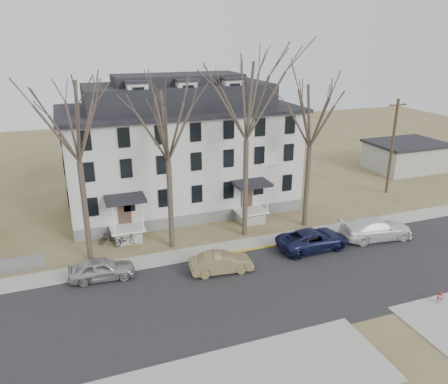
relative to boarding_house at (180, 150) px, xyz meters
name	(u,v)px	position (x,y,z in m)	size (l,w,h in m)	color
ground	(292,303)	(2.00, -17.95, -5.38)	(120.00, 120.00, 0.00)	olive
main_road	(277,286)	(2.00, -15.95, -5.38)	(120.00, 10.00, 0.04)	#27272A
far_sidewalk	(242,246)	(2.00, -9.95, -5.38)	(120.00, 2.00, 0.08)	#A09F97
yellow_curb	(305,241)	(7.00, -10.85, -5.38)	(14.00, 0.25, 0.06)	gold
boarding_house	(180,150)	(0.00, 0.00, 0.00)	(20.80, 12.36, 12.05)	slate
distant_building	(405,156)	(28.00, 2.05, -3.70)	(8.50, 6.50, 3.35)	#A09F97
tree_far_left	(74,116)	(-9.00, -8.15, 4.96)	(8.40, 8.40, 13.72)	#473B31
tree_mid_left	(167,121)	(-3.00, -8.15, 4.22)	(7.80, 7.80, 12.74)	#473B31
tree_center	(247,96)	(3.00, -8.15, 5.71)	(9.00, 9.00, 14.70)	#473B31
tree_mid_right	(312,112)	(8.50, -8.15, 4.22)	(7.80, 7.80, 12.74)	#473B31
utility_pole_far	(392,146)	(20.50, -3.95, -0.47)	(2.00, 0.28, 9.50)	#3D3023
car_silver	(102,269)	(-8.48, -11.20, -4.66)	(1.71, 4.25, 1.45)	#A5A5A5
car_tan	(221,263)	(-0.80, -13.10, -4.68)	(1.47, 4.23, 1.39)	#917D4F
car_navy	(313,240)	(6.81, -12.26, -4.62)	(2.53, 5.48, 1.52)	#171B3F
car_white	(376,229)	(12.40, -12.45, -4.54)	(2.36, 5.81, 1.69)	white
bicycle_left	(125,240)	(-6.33, -6.84, -4.88)	(0.66, 1.90, 1.00)	black
bicycle_right	(107,238)	(-7.58, -5.98, -4.94)	(0.42, 1.48, 0.89)	black
fire_hydrant	(440,298)	(10.21, -21.12, -4.96)	(0.35, 0.33, 0.83)	#B7B7BA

